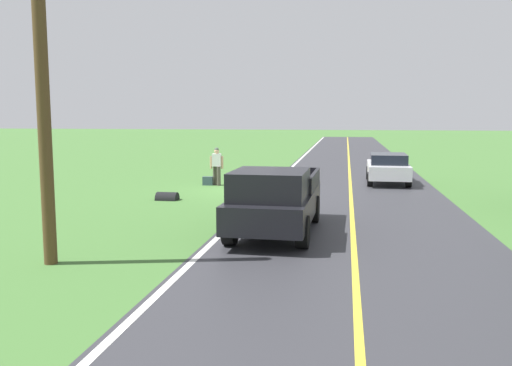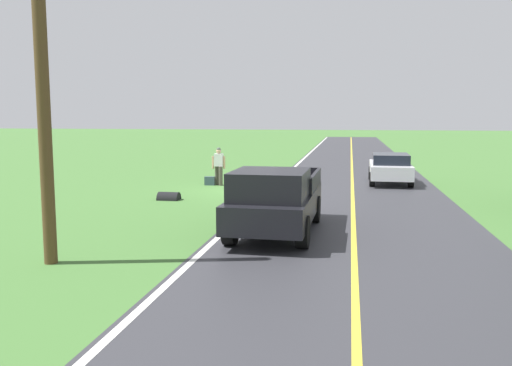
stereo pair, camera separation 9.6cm
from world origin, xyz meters
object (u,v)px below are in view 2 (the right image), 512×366
at_px(suitcase_carried, 210,181).
at_px(pickup_truck_passing, 275,199).
at_px(sedan_near_oncoming, 390,167).
at_px(utility_pole_roadside, 42,75).
at_px(hitchhiker_walking, 219,164).

relative_size(suitcase_carried, pickup_truck_passing, 0.08).
bearing_deg(sedan_near_oncoming, pickup_truck_passing, 72.04).
relative_size(pickup_truck_passing, sedan_near_oncoming, 1.23).
bearing_deg(sedan_near_oncoming, utility_pole_roadside, 62.04).
bearing_deg(pickup_truck_passing, suitcase_carried, -65.62).
height_order(hitchhiker_walking, pickup_truck_passing, pickup_truck_passing).
relative_size(sedan_near_oncoming, utility_pole_roadside, 0.55).
height_order(sedan_near_oncoming, utility_pole_roadside, utility_pole_roadside).
bearing_deg(hitchhiker_walking, pickup_truck_passing, 112.10).
height_order(hitchhiker_walking, utility_pole_roadside, utility_pole_roadside).
bearing_deg(sedan_near_oncoming, suitcase_carried, 14.66).
xyz_separation_m(suitcase_carried, pickup_truck_passing, (-4.40, 9.70, 0.77)).
bearing_deg(pickup_truck_passing, hitchhiker_walking, -67.90).
distance_m(hitchhiker_walking, pickup_truck_passing, 10.59).
height_order(hitchhiker_walking, sedan_near_oncoming, hitchhiker_walking).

